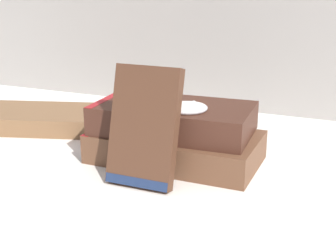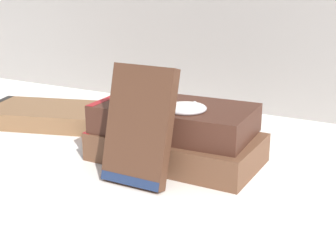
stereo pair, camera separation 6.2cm
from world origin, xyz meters
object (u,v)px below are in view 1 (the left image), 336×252
object	(u,v)px
reading_glasses	(192,125)
pocket_watch	(187,108)
book_flat_bottom	(172,146)
book_leaning_front	(144,131)
book_side_left	(39,118)
book_flat_top	(170,118)

from	to	relation	value
reading_glasses	pocket_watch	bearing A→B (deg)	-68.58
book_flat_bottom	pocket_watch	distance (m)	0.07
book_leaning_front	pocket_watch	bearing A→B (deg)	68.46
book_side_left	pocket_watch	xyz separation A→B (m)	(0.31, -0.07, 0.07)
pocket_watch	reading_glasses	xyz separation A→B (m)	(-0.06, 0.18, -0.09)
book_flat_bottom	pocket_watch	xyz separation A→B (m)	(0.03, -0.01, 0.07)
book_leaning_front	pocket_watch	size ratio (longest dim) A/B	2.48
book_leaning_front	book_flat_top	bearing A→B (deg)	92.00
book_flat_bottom	reading_glasses	distance (m)	0.17
book_side_left	reading_glasses	world-z (taller)	book_side_left
book_side_left	book_leaning_front	distance (m)	0.32
book_leaning_front	reading_glasses	bearing A→B (deg)	96.44
book_flat_bottom	book_flat_top	world-z (taller)	book_flat_top
book_flat_top	reading_glasses	bearing A→B (deg)	95.61
book_flat_bottom	book_flat_top	distance (m)	0.04
pocket_watch	book_side_left	bearing A→B (deg)	167.58
book_leaning_front	reading_glasses	world-z (taller)	book_leaning_front
book_flat_bottom	book_side_left	xyz separation A→B (m)	(-0.29, 0.06, -0.01)
book_flat_top	book_side_left	bearing A→B (deg)	166.54
book_flat_top	book_side_left	distance (m)	0.29
book_leaning_front	reading_glasses	size ratio (longest dim) A/B	1.51
book_leaning_front	pocket_watch	xyz separation A→B (m)	(0.03, 0.08, 0.01)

